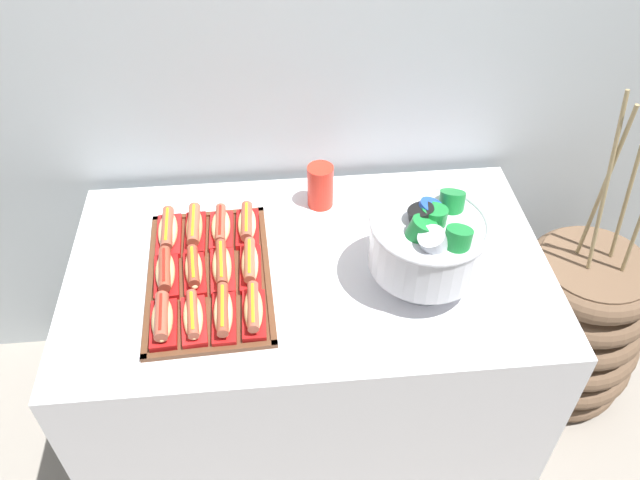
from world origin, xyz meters
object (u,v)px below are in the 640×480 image
at_px(hot_dog_10, 221,227).
at_px(hot_dog_6, 222,267).
at_px(buffet_table, 310,345).
at_px(hot_dog_11, 247,225).
at_px(serving_tray, 209,276).
at_px(hot_dog_0, 163,320).
at_px(hot_dog_5, 194,270).
at_px(hot_dog_9, 194,228).
at_px(hot_dog_4, 166,273).
at_px(donut, 438,199).
at_px(hot_dog_3, 254,310).
at_px(hot_dog_1, 193,318).
at_px(punch_bowl, 428,241).
at_px(hot_dog_2, 223,313).
at_px(hot_dog_7, 250,264).
at_px(cup_stack, 320,186).
at_px(hot_dog_8, 168,232).
at_px(floor_vase, 570,325).

bearing_deg(hot_dog_10, hot_dog_6, -87.68).
distance_m(buffet_table, hot_dog_11, 0.46).
xyz_separation_m(serving_tray, hot_dog_0, (-0.11, -0.17, 0.03)).
height_order(hot_dog_0, hot_dog_11, hot_dog_0).
relative_size(hot_dog_5, hot_dog_9, 0.93).
xyz_separation_m(hot_dog_4, donut, (0.80, 0.25, -0.01)).
height_order(hot_dog_3, hot_dog_4, hot_dog_3).
relative_size(buffet_table, hot_dog_9, 7.56).
distance_m(hot_dog_1, punch_bowl, 0.62).
height_order(buffet_table, hot_dog_2, hot_dog_2).
xyz_separation_m(hot_dog_7, hot_dog_9, (-0.16, 0.16, 0.00)).
xyz_separation_m(hot_dog_10, cup_stack, (0.30, 0.12, 0.04)).
xyz_separation_m(hot_dog_4, hot_dog_8, (-0.01, 0.16, -0.00)).
bearing_deg(hot_dog_0, donut, 27.74).
distance_m(floor_vase, donut, 0.72).
height_order(hot_dog_4, hot_dog_7, hot_dog_7).
bearing_deg(hot_dog_3, donut, 35.69).
relative_size(hot_dog_10, donut, 1.08).
distance_m(serving_tray, hot_dog_3, 0.20).
bearing_deg(hot_dog_11, hot_dog_9, -177.68).
xyz_separation_m(hot_dog_1, hot_dog_10, (0.06, 0.33, 0.00)).
relative_size(buffet_table, hot_dog_10, 8.43).
height_order(hot_dog_1, hot_dog_9, hot_dog_9).
relative_size(hot_dog_6, hot_dog_7, 1.00).
height_order(buffet_table, hot_dog_1, hot_dog_1).
relative_size(hot_dog_10, punch_bowl, 0.52).
height_order(serving_tray, hot_dog_3, hot_dog_3).
relative_size(hot_dog_1, hot_dog_7, 0.95).
distance_m(hot_dog_2, hot_dog_8, 0.36).
bearing_deg(buffet_table, hot_dog_5, -174.81).
distance_m(buffet_table, hot_dog_1, 0.54).
bearing_deg(hot_dog_9, serving_tray, -74.87).
bearing_deg(hot_dog_10, hot_dog_3, -74.87).
bearing_deg(hot_dog_7, hot_dog_2, -112.12).
bearing_deg(hot_dog_7, serving_tray, -177.68).
height_order(hot_dog_5, punch_bowl, punch_bowl).
xyz_separation_m(hot_dog_5, punch_bowl, (0.61, -0.07, 0.11)).
bearing_deg(floor_vase, hot_dog_10, 177.62).
relative_size(hot_dog_8, hot_dog_11, 1.11).
height_order(hot_dog_6, hot_dog_11, hot_dog_6).
distance_m(hot_dog_8, cup_stack, 0.47).
bearing_deg(punch_bowl, donut, 70.17).
height_order(buffet_table, serving_tray, serving_tray).
height_order(hot_dog_1, hot_dog_6, hot_dog_6).
xyz_separation_m(hot_dog_0, hot_dog_9, (0.06, 0.33, 0.00)).
relative_size(buffet_table, hot_dog_5, 8.17).
bearing_deg(hot_dog_8, hot_dog_10, 2.32).
distance_m(floor_vase, hot_dog_5, 1.34).
distance_m(hot_dog_11, punch_bowl, 0.54).
xyz_separation_m(buffet_table, hot_dog_0, (-0.38, -0.20, 0.40)).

